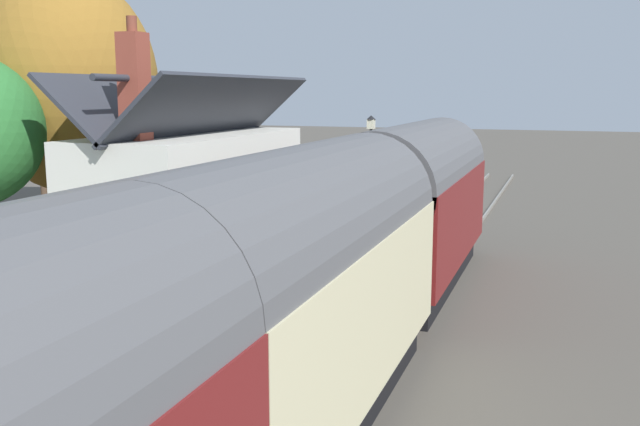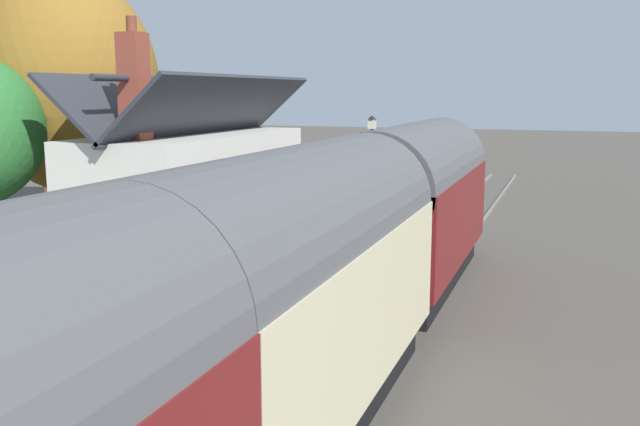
{
  "view_description": "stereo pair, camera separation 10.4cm",
  "coord_description": "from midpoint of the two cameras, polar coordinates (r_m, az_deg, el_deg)",
  "views": [
    {
      "loc": [
        -17.48,
        -4.67,
        5.13
      ],
      "look_at": [
        -0.26,
        1.5,
        1.91
      ],
      "focal_mm": 38.84,
      "sensor_mm": 36.0,
      "label": 1
    },
    {
      "loc": [
        -17.44,
        -4.76,
        5.13
      ],
      "look_at": [
        -0.26,
        1.5,
        1.91
      ],
      "focal_mm": 38.84,
      "sensor_mm": 36.0,
      "label": 2
    }
  ],
  "objects": [
    {
      "name": "planter_bench_right",
      "position": [
        23.95,
        -0.05,
        0.81
      ],
      "size": [
        0.43,
        0.43,
        0.73
      ],
      "color": "black",
      "rests_on": "platform"
    },
    {
      "name": "platform",
      "position": [
        20.0,
        -5.96,
        -3.58
      ],
      "size": [
        32.0,
        5.71,
        0.91
      ],
      "primitive_type": "cube",
      "color": "#A39B8C",
      "rests_on": "ground"
    },
    {
      "name": "station_building",
      "position": [
        19.18,
        -10.16,
        2.25
      ],
      "size": [
        8.18,
        3.46,
        5.92
      ],
      "color": "silver",
      "rests_on": "platform"
    },
    {
      "name": "rail_near",
      "position": [
        18.44,
        9.65,
        -6.08
      ],
      "size": [
        52.0,
        0.08,
        0.14
      ],
      "primitive_type": "cube",
      "color": "gray",
      "rests_on": "ground"
    },
    {
      "name": "train",
      "position": [
        10.77,
        -1.52,
        -5.72
      ],
      "size": [
        24.83,
        2.73,
        4.32
      ],
      "color": "black",
      "rests_on": "ground"
    },
    {
      "name": "planter_edge_far",
      "position": [
        26.89,
        -4.14,
        1.9
      ],
      "size": [
        0.53,
        0.53,
        0.82
      ],
      "color": "black",
      "rests_on": "platform"
    },
    {
      "name": "ground_plane",
      "position": [
        18.8,
        4.76,
        -5.88
      ],
      "size": [
        160.0,
        160.0,
        0.0
      ],
      "primitive_type": "plane",
      "color": "#4C473F"
    },
    {
      "name": "rail_far",
      "position": [
        18.74,
        5.29,
        -5.72
      ],
      "size": [
        52.0,
        0.08,
        0.14
      ],
      "primitive_type": "cube",
      "color": "gray",
      "rests_on": "ground"
    },
    {
      "name": "tree_far_right",
      "position": [
        21.52,
        -19.85,
        10.01
      ],
      "size": [
        5.06,
        5.1,
        8.51
      ],
      "color": "#4C3828",
      "rests_on": "ground"
    },
    {
      "name": "tree_distant",
      "position": [
        31.57,
        -22.04,
        9.4
      ],
      "size": [
        4.43,
        4.21,
        7.36
      ],
      "color": "#4C3828",
      "rests_on": "ground"
    },
    {
      "name": "bench_platform_end",
      "position": [
        14.03,
        -14.85,
        -5.83
      ],
      "size": [
        1.4,
        0.45,
        0.88
      ],
      "color": "#26727F",
      "rests_on": "platform"
    },
    {
      "name": "planter_by_door",
      "position": [
        15.19,
        -19.27,
        -4.48
      ],
      "size": [
        0.72,
        0.72,
        1.1
      ],
      "color": "#9E5138",
      "rests_on": "platform"
    },
    {
      "name": "lamp_post_platform",
      "position": [
        23.53,
        4.41,
        5.56
      ],
      "size": [
        0.32,
        0.5,
        3.43
      ],
      "color": "black",
      "rests_on": "platform"
    },
    {
      "name": "bench_near_building",
      "position": [
        12.47,
        -19.08,
        -8.07
      ],
      "size": [
        1.41,
        0.46,
        0.88
      ],
      "color": "#26727F",
      "rests_on": "platform"
    },
    {
      "name": "planter_edge_near",
      "position": [
        17.62,
        -2.26,
        -2.25
      ],
      "size": [
        0.68,
        0.68,
        0.93
      ],
      "color": "teal",
      "rests_on": "platform"
    },
    {
      "name": "bench_by_lamp",
      "position": [
        27.63,
        3.84,
        2.17
      ],
      "size": [
        1.41,
        0.45,
        0.88
      ],
      "color": "#26727F",
      "rests_on": "platform"
    },
    {
      "name": "platform_edge_coping",
      "position": [
        18.9,
        1.34,
        -2.89
      ],
      "size": [
        32.0,
        0.36,
        0.02
      ],
      "primitive_type": "cube",
      "color": "beige",
      "rests_on": "platform"
    },
    {
      "name": "station_sign_board",
      "position": [
        22.71,
        3.43,
        2.29
      ],
      "size": [
        0.96,
        0.06,
        1.57
      ],
      "color": "black",
      "rests_on": "platform"
    },
    {
      "name": "planter_bench_left",
      "position": [
        25.5,
        -3.97,
        1.11
      ],
      "size": [
        0.84,
        0.32,
        0.62
      ],
      "color": "gray",
      "rests_on": "platform"
    }
  ]
}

